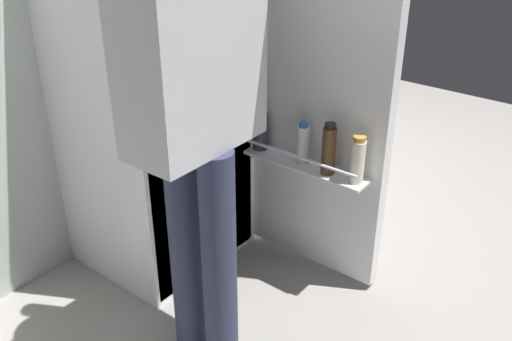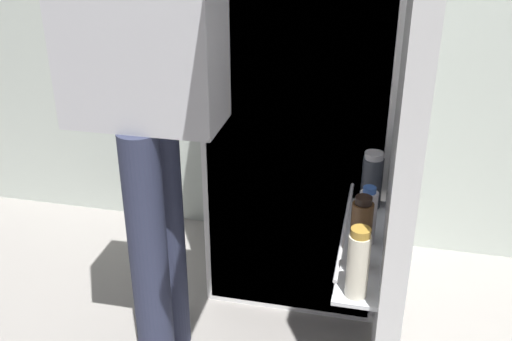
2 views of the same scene
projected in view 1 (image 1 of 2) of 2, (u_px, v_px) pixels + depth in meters
The scene contains 3 objects.
ground_plane at pixel (252, 293), 2.52m from camera, with size 6.02×6.02×0.00m, color gray.
refrigerator at pixel (167, 85), 2.41m from camera, with size 0.71×1.23×1.69m.
person at pixel (195, 86), 1.73m from camera, with size 0.56×0.77×1.76m.
Camera 1 is at (-1.55, -1.24, 1.66)m, focal length 40.51 mm.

